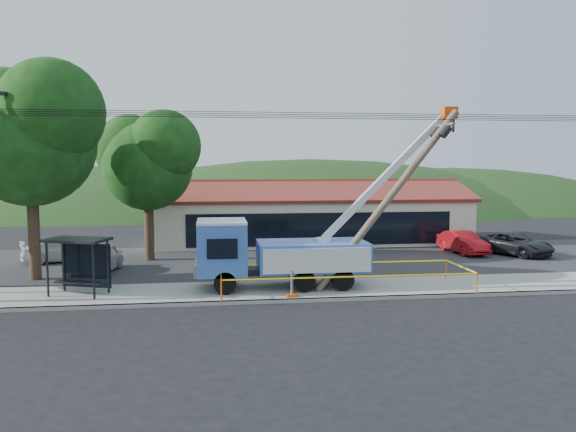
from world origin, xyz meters
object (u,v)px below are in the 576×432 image
(leaning_pole, at_px, (394,192))
(car_dark, at_px, (513,256))
(bus_shelter, at_px, (80,253))
(car_red, at_px, (463,255))
(utility_truck, at_px, (278,251))
(car_silver, at_px, (98,274))
(car_white, at_px, (62,263))

(leaning_pole, height_order, car_dark, leaning_pole)
(bus_shelter, bearing_deg, car_red, 40.92)
(utility_truck, height_order, car_dark, utility_truck)
(leaning_pole, distance_m, car_silver, 15.99)
(car_white, height_order, car_dark, car_dark)
(car_silver, xyz_separation_m, car_red, (21.92, 3.64, 0.00))
(car_red, distance_m, car_dark, 3.07)
(car_white, xyz_separation_m, car_dark, (27.64, -1.13, 0.00))
(utility_truck, height_order, car_white, utility_truck)
(car_red, bearing_deg, utility_truck, -153.13)
(car_red, height_order, car_white, car_red)
(utility_truck, distance_m, car_silver, 10.39)
(utility_truck, height_order, car_red, utility_truck)
(car_silver, relative_size, car_white, 0.98)
(leaning_pole, xyz_separation_m, car_silver, (-14.16, 5.86, -4.57))
(utility_truck, xyz_separation_m, leaning_pole, (5.16, -0.99, 2.75))
(utility_truck, relative_size, bus_shelter, 4.12)
(car_silver, height_order, car_white, car_silver)
(leaning_pole, distance_m, car_red, 13.10)
(utility_truck, relative_size, car_white, 2.73)
(utility_truck, relative_size, car_dark, 2.44)
(leaning_pole, bearing_deg, utility_truck, 169.12)
(car_silver, height_order, car_dark, car_silver)
(car_silver, xyz_separation_m, car_white, (-2.82, 3.79, 0.00))
(bus_shelter, relative_size, car_white, 0.66)
(leaning_pole, relative_size, car_dark, 1.66)
(car_red, bearing_deg, bus_shelter, -164.51)
(car_dark, bearing_deg, car_white, 151.37)
(utility_truck, xyz_separation_m, car_red, (12.92, 8.52, -1.83))
(utility_truck, relative_size, car_red, 2.85)
(car_red, distance_m, car_white, 24.74)
(bus_shelter, height_order, car_silver, bus_shelter)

